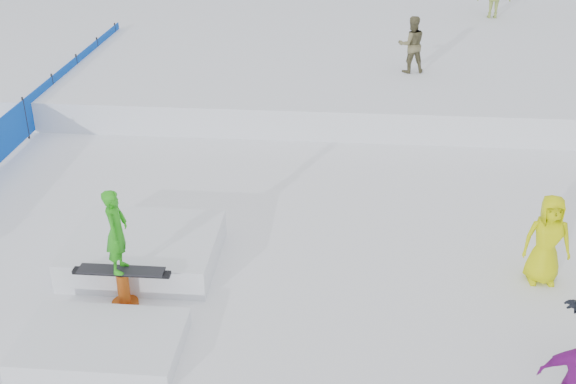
# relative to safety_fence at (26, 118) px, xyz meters

# --- Properties ---
(ground) EXTENTS (120.00, 120.00, 0.00)m
(ground) POSITION_rel_safety_fence_xyz_m (6.50, -6.60, -0.55)
(ground) COLOR white
(snow_midrise) EXTENTS (50.00, 18.00, 0.80)m
(snow_midrise) POSITION_rel_safety_fence_xyz_m (6.50, 9.40, -0.15)
(snow_midrise) COLOR white
(snow_midrise) RESTS_ON ground
(safety_fence) EXTENTS (0.05, 16.00, 1.10)m
(safety_fence) POSITION_rel_safety_fence_xyz_m (0.00, 0.00, 0.00)
(safety_fence) COLOR #0944BB
(safety_fence) RESTS_ON ground
(walker_olive) EXTENTS (0.88, 0.75, 1.60)m
(walker_olive) POSITION_rel_safety_fence_xyz_m (9.76, 3.89, 1.05)
(walker_olive) COLOR brown
(walker_olive) RESTS_ON snow_midrise
(spectator_yellow) EXTENTS (0.80, 0.52, 1.63)m
(spectator_yellow) POSITION_rel_safety_fence_xyz_m (11.48, -5.44, 0.27)
(spectator_yellow) COLOR #CCD606
(spectator_yellow) RESTS_ON ground
(jib_rail_feature) EXTENTS (2.60, 4.40, 2.11)m
(jib_rail_feature) POSITION_rel_safety_fence_xyz_m (4.49, -6.20, -0.25)
(jib_rail_feature) COLOR white
(jib_rail_feature) RESTS_ON ground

